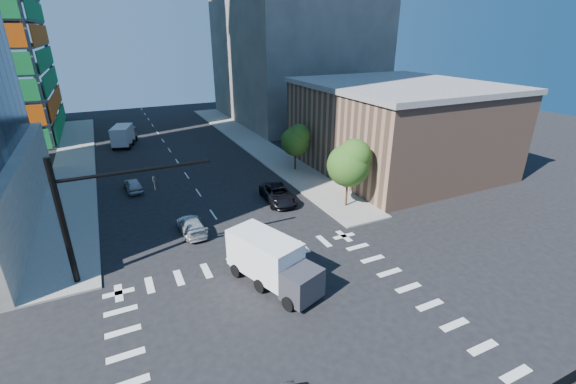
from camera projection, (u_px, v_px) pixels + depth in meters
ground at (298, 339)px, 21.99m from camera, size 160.00×160.00×0.00m
road_markings at (298, 339)px, 21.98m from camera, size 20.00×20.00×0.01m
sidewalk_ne at (253, 143)px, 60.21m from camera, size 5.00×60.00×0.15m
sidewalk_nw at (74, 165)px, 50.24m from camera, size 5.00×60.00×0.15m
commercial_building at (397, 126)px, 48.19m from camera, size 20.50×22.50×10.60m
bg_building_ne at (294, 44)px, 73.08m from camera, size 24.00×30.00×28.00m
signal_mast_nw at (86, 208)px, 25.44m from camera, size 10.20×0.40×9.00m
tree_south at (350, 162)px, 36.77m from camera, size 4.16×4.16×6.82m
tree_north at (297, 140)px, 47.14m from camera, size 3.54×3.52×5.78m
car_nb_far at (278, 194)px, 39.47m from camera, size 3.17×6.01×1.61m
car_sb_near at (192, 225)px, 33.42m from camera, size 2.09×4.80×1.38m
car_sb_mid at (133, 185)px, 42.23m from camera, size 1.96×4.23×1.40m
box_truck_near at (275, 267)px, 26.11m from camera, size 4.84×7.05×3.41m
box_truck_far at (125, 136)px, 58.91m from camera, size 4.17×6.50×3.16m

